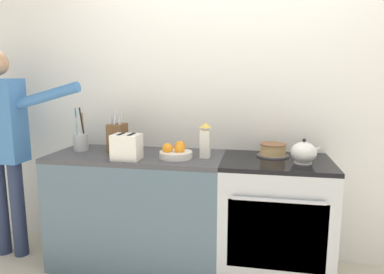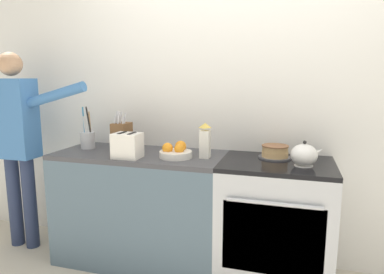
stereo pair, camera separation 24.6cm
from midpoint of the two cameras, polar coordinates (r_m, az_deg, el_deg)
wall_back at (r=2.72m, az=10.35°, el=6.37°), size 8.00×0.04×2.60m
counter_cabinet at (r=2.78m, az=-5.99°, el=-11.62°), size 1.30×0.59×0.89m
stove_range at (r=2.59m, az=16.33°, el=-13.63°), size 0.77×0.62×0.89m
layer_cake at (r=2.56m, az=16.37°, el=-2.45°), size 0.23×0.23×0.09m
tea_kettle at (r=2.39m, az=21.07°, el=-2.88°), size 0.21×0.17×0.17m
knife_block at (r=2.74m, az=-9.12°, el=0.09°), size 0.12×0.16×0.32m
utensil_crock at (r=2.88m, az=-14.68°, el=-0.36°), size 0.12×0.12×0.34m
fruit_bowl at (r=2.48m, az=0.12°, el=-2.54°), size 0.24×0.24×0.11m
toaster at (r=2.47m, az=-7.96°, el=-1.45°), size 0.21×0.16×0.18m
milk_carton at (r=2.46m, az=5.06°, el=-0.75°), size 0.07×0.07×0.26m
person_baker at (r=3.15m, az=-25.19°, el=0.45°), size 0.94×0.20×1.66m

